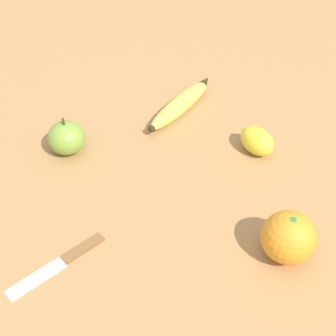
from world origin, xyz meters
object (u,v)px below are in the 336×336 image
Objects in this scene: banana at (179,104)px; paring_knife at (59,262)px; orange at (287,237)px; lemon at (255,141)px; apple at (65,138)px.

paring_knife is at bearing -170.41° from banana.
banana is 0.39m from orange.
banana is 0.42m from paring_knife.
lemon reaches higher than banana.
paring_knife is (-0.32, -0.25, -0.02)m from lemon.
banana is 0.25m from apple.
orange reaches higher than paring_knife.
banana is at bearing -67.37° from paring_knife.
apple is at bearing 155.92° from banana.
lemon is at bearing 92.54° from orange.
lemon reaches higher than paring_knife.
orange is at bearing -33.51° from apple.
lemon is at bearing -93.16° from paring_knife.
banana is at bearing 30.45° from apple.
orange is 0.92× the size of lemon.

